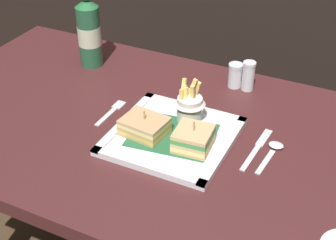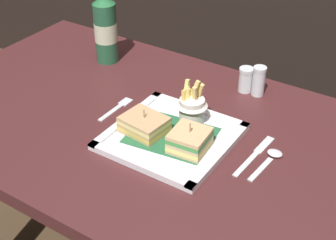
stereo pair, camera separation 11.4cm
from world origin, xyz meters
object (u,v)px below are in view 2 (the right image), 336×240
Objects in this scene: salt_shaker at (246,81)px; pepper_shaker at (258,83)px; fork at (117,108)px; knife at (256,154)px; spoon at (271,157)px; sandwich_half_right at (190,141)px; fries_cup at (192,106)px; square_plate at (171,137)px; sandwich_half_left at (144,125)px; dining_table at (165,175)px; beer_bottle at (106,28)px.

pepper_shaker reaches higher than salt_shaker.
knife is (0.38, 0.02, -0.00)m from fork.
sandwich_half_right is at bearing -154.42° from spoon.
pepper_shaker reaches higher than fork.
fries_cup is at bearing 11.36° from fork.
square_plate is at bearing -106.27° from pepper_shaker.
fries_cup is (0.07, 0.10, 0.03)m from sandwich_half_left.
spoon is 1.52× the size of pepper_shaker.
sandwich_half_right is at bearing -25.93° from dining_table.
sandwich_half_right is 0.71× the size of spoon.
salt_shaker is (0.08, 0.27, 0.18)m from dining_table.
sandwich_half_right is at bearing -61.76° from fries_cup.
beer_bottle reaches higher than spoon.
fork and knife have the same top height.
square_plate is at bearing -96.83° from fries_cup.
fork is at bearing -132.55° from salt_shaker.
spoon is at bearing 2.82° from fork.
salt_shaker is (-0.14, 0.24, 0.03)m from knife.
sandwich_half_left is 0.35m from pepper_shaker.
fork is at bearing 155.13° from sandwich_half_left.
dining_table is at bearing 144.24° from square_plate.
sandwich_half_right reaches higher than knife.
dining_table is 0.33m from salt_shaker.
beer_bottle reaches higher than sandwich_half_right.
spoon is (0.04, 0.00, 0.00)m from knife.
beer_bottle is 1.57× the size of knife.
fries_cup is 0.23m from pepper_shaker.
square_plate is 0.19m from fork.
square_plate is 2.52× the size of sandwich_half_left.
beer_bottle is at bearing -172.51° from pepper_shaker.
fries_cup reaches higher than fork.
knife is 0.04m from spoon.
square_plate is 1.02× the size of beer_bottle.
fries_cup is at bearing 83.17° from square_plate.
square_plate is at bearing -35.76° from dining_table.
beer_bottle is at bearing 148.12° from square_plate.
knife is (0.57, -0.18, -0.10)m from beer_bottle.
beer_bottle is 0.64m from spoon.
spoon is at bearing -59.41° from pepper_shaker.
beer_bottle is at bearing 149.72° from sandwich_half_right.
dining_table is at bearing -114.29° from pepper_shaker.
pepper_shaker is (0.15, 0.32, 0.01)m from sandwich_half_left.
spoon reaches higher than fork.
dining_table is 16.24× the size of pepper_shaker.
dining_table is at bearing 154.07° from sandwich_half_right.
fries_cup is 0.19m from knife.
beer_bottle is 3.29× the size of pepper_shaker.
beer_bottle is (-0.38, 0.23, 0.10)m from square_plate.
spoon is 0.28m from pepper_shaker.
dining_table is 10.66× the size of spoon.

